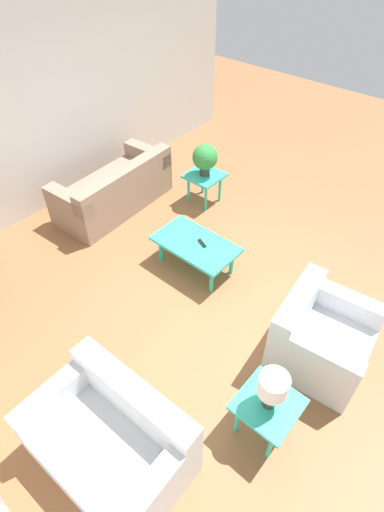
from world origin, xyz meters
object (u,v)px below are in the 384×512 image
loveseat (113,441)px  side_table_plant (205,179)px  sofa (115,190)px  armchair (319,338)px  coffee_table (196,246)px  table_lamp (273,387)px  potted_plant (205,158)px  side_table_lamp (267,407)px

loveseat → side_table_plant: size_ratio=2.55×
sofa → armchair: size_ratio=1.84×
coffee_table → armchair: bearing=173.1°
sofa → loveseat: (-2.76, 2.44, 0.02)m
sofa → table_lamp: (-3.57, 1.42, 0.44)m
potted_plant → coffee_table: bearing=125.2°
loveseat → potted_plant: (1.85, -3.41, 0.44)m
armchair → side_table_plant: size_ratio=1.97×
loveseat → table_lamp: bearing=49.9°
loveseat → coffee_table: size_ratio=1.24×
armchair → loveseat: size_ratio=0.77×
sofa → side_table_lamp: size_ratio=3.63×
coffee_table → side_table_plant: 1.45m
coffee_table → loveseat: bearing=114.5°
armchair → side_table_lamp: size_ratio=1.97×
coffee_table → table_lamp: table_lamp is taller
potted_plant → table_lamp: potted_plant is taller
side_table_plant → sofa: bearing=46.8°
table_lamp → armchair: bearing=-88.8°
sofa → loveseat: 3.69m
loveseat → side_table_plant: 3.88m
side_table_plant → table_lamp: 3.59m
sofa → side_table_lamp: sofa is taller
potted_plant → table_lamp: size_ratio=1.20×
coffee_table → table_lamp: (-1.82, 1.21, 0.38)m
armchair → potted_plant: bearing=55.3°
sofa → coffee_table: (-1.75, 0.21, 0.06)m
armchair → potted_plant: potted_plant is taller
side_table_plant → table_lamp: table_lamp is taller
armchair → loveseat: bearing=151.9°
coffee_table → side_table_lamp: 2.19m
loveseat → potted_plant: size_ratio=2.73×
armchair → loveseat: (0.79, 2.01, -0.01)m
sofa → side_table_lamp: (-3.57, 1.42, 0.11)m
side_table_lamp → armchair: bearing=-88.8°
sofa → table_lamp: table_lamp is taller
sofa → coffee_table: 1.76m
sofa → coffee_table: bearing=79.2°
table_lamp → side_table_plant: bearing=-42.0°
armchair → side_table_lamp: (-0.02, 0.99, 0.08)m
armchair → side_table_plant: armchair is taller
side_table_plant → armchair: bearing=152.0°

